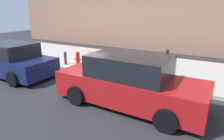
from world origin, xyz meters
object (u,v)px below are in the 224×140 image
at_px(fire_hydrant, 78,58).
at_px(parked_car_red_0, 129,82).
at_px(suitcase_navy_1, 131,69).
at_px(bollard_post, 65,58).
at_px(parked_car_navy_1, 11,60).
at_px(suitcase_red_4, 102,63).
at_px(suitcase_silver_5, 92,63).
at_px(suitcase_maroon_2, 120,67).
at_px(suitcase_olive_3, 110,64).
at_px(suitcase_black_0, 142,71).
at_px(parking_meter, 167,60).

distance_m(fire_hydrant, parked_car_red_0, 4.80).
bearing_deg(suitcase_navy_1, bollard_post, 1.47).
bearing_deg(parked_car_red_0, parked_car_navy_1, 0.00).
bearing_deg(suitcase_red_4, suitcase_silver_5, 11.57).
xyz_separation_m(suitcase_navy_1, suitcase_maroon_2, (0.56, 0.02, 0.01)).
distance_m(suitcase_maroon_2, fire_hydrant, 2.52).
bearing_deg(suitcase_olive_3, suitcase_black_0, 179.24).
distance_m(suitcase_maroon_2, parked_car_red_0, 2.89).
relative_size(bollard_post, parked_car_navy_1, 0.16).
xyz_separation_m(suitcase_olive_3, parked_car_navy_1, (3.91, 2.44, 0.24)).
bearing_deg(fire_hydrant, suitcase_silver_5, 177.68).
bearing_deg(parked_car_navy_1, parking_meter, -157.47).
distance_m(fire_hydrant, parked_car_navy_1, 3.13).
xyz_separation_m(suitcase_maroon_2, suitcase_red_4, (1.07, -0.14, 0.03)).
bearing_deg(bollard_post, suitcase_silver_5, -176.18).
bearing_deg(suitcase_silver_5, parked_car_red_0, 142.86).
distance_m(suitcase_silver_5, parked_car_red_0, 4.01).
bearing_deg(suitcase_olive_3, suitcase_silver_5, 1.64).
xyz_separation_m(suitcase_maroon_2, parked_car_red_0, (-1.60, 2.38, 0.34)).
distance_m(suitcase_maroon_2, parking_meter, 2.15).
height_order(fire_hydrant, parked_car_navy_1, parked_car_navy_1).
xyz_separation_m(suitcase_navy_1, parked_car_red_0, (-1.04, 2.40, 0.35)).
distance_m(suitcase_black_0, suitcase_olive_3, 1.63).
relative_size(suitcase_navy_1, suitcase_maroon_2, 0.85).
relative_size(suitcase_red_4, fire_hydrant, 0.93).
bearing_deg(bollard_post, parking_meter, -175.69).
height_order(suitcase_black_0, parked_car_red_0, parked_car_red_0).
height_order(suitcase_maroon_2, fire_hydrant, suitcase_maroon_2).
height_order(suitcase_red_4, suitcase_silver_5, suitcase_silver_5).
height_order(suitcase_maroon_2, suitcase_olive_3, suitcase_olive_3).
relative_size(suitcase_maroon_2, fire_hydrant, 1.17).
height_order(suitcase_olive_3, parked_car_red_0, parked_car_red_0).
height_order(suitcase_navy_1, parked_car_red_0, parked_car_red_0).
xyz_separation_m(suitcase_black_0, suitcase_olive_3, (1.63, -0.02, 0.07)).
relative_size(suitcase_red_4, suitcase_silver_5, 0.82).
relative_size(suitcase_silver_5, parked_car_red_0, 0.18).
distance_m(parking_meter, parked_car_navy_1, 7.05).
xyz_separation_m(suitcase_silver_5, parked_car_navy_1, (2.87, 2.41, 0.31)).
bearing_deg(suitcase_silver_5, parked_car_navy_1, 40.03).
height_order(suitcase_black_0, suitcase_maroon_2, suitcase_maroon_2).
bearing_deg(parked_car_navy_1, suitcase_navy_1, -154.42).
xyz_separation_m(suitcase_navy_1, fire_hydrant, (3.08, -0.05, 0.12)).
relative_size(fire_hydrant, parked_car_navy_1, 0.18).
bearing_deg(suitcase_maroon_2, parked_car_navy_1, 28.12).
xyz_separation_m(suitcase_black_0, parked_car_red_0, (-0.52, 2.42, 0.37)).
height_order(parking_meter, parked_car_navy_1, parked_car_navy_1).
xyz_separation_m(suitcase_navy_1, suitcase_olive_3, (1.10, -0.04, 0.06)).
bearing_deg(bollard_post, parked_car_navy_1, 62.53).
relative_size(bollard_post, parked_car_red_0, 0.14).
height_order(suitcase_maroon_2, parked_car_red_0, parked_car_red_0).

